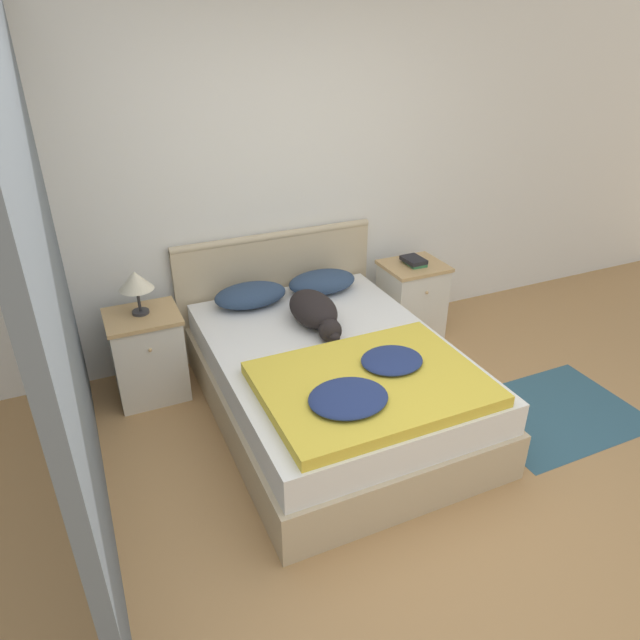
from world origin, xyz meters
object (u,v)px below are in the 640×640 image
nightstand_left (148,355)px  pillow_left (250,295)px  dog (315,311)px  bed (333,382)px  table_lamp (136,282)px  book_stack (414,261)px  nightstand_right (411,300)px  pillow_right (322,282)px

nightstand_left → pillow_left: pillow_left is taller
pillow_left → dog: bearing=-56.4°
bed → table_lamp: (-1.06, 0.75, 0.60)m
dog → book_stack: (1.03, 0.40, 0.05)m
pillow_left → book_stack: book_stack is taller
nightstand_left → table_lamp: size_ratio=2.10×
nightstand_right → table_lamp: size_ratio=2.10×
bed → dog: (0.02, 0.33, 0.36)m
nightstand_right → pillow_right: 0.82m
book_stack → nightstand_right: bearing=-45.7°
bed → nightstand_right: (1.06, 0.73, 0.06)m
bed → table_lamp: size_ratio=6.75×
bed → nightstand_right: 1.28m
nightstand_right → pillow_right: (-0.77, 0.07, 0.27)m
nightstand_right → book_stack: size_ratio=3.13×
nightstand_right → pillow_left: 1.37m
nightstand_left → pillow_right: size_ratio=1.19×
dog → table_lamp: bearing=159.0°
pillow_right → dog: dog is taller
nightstand_left → pillow_left: (0.77, 0.07, 0.27)m
pillow_left → table_lamp: 0.82m
nightstand_right → table_lamp: bearing=179.4°
bed → book_stack: (1.05, 0.73, 0.40)m
nightstand_right → book_stack: 0.34m
bed → book_stack: 1.34m
bed → pillow_left: size_ratio=3.84×
nightstand_left → book_stack: book_stack is taller
bed → pillow_left: pillow_left is taller
pillow_left → pillow_right: same height
pillow_left → table_lamp: table_lamp is taller
table_lamp → nightstand_right: bearing=-0.6°
table_lamp → bed: bearing=-35.4°
nightstand_left → pillow_right: bearing=2.9°
pillow_left → nightstand_right: bearing=-2.9°
bed → book_stack: bearing=34.7°
nightstand_left → table_lamp: 0.54m
dog → book_stack: dog is taller
table_lamp → dog: bearing=-21.0°
nightstand_right → book_stack: (-0.00, 0.00, 0.34)m
table_lamp → pillow_right: bearing=2.0°
nightstand_left → dog: dog is taller
nightstand_right → dog: size_ratio=0.91×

